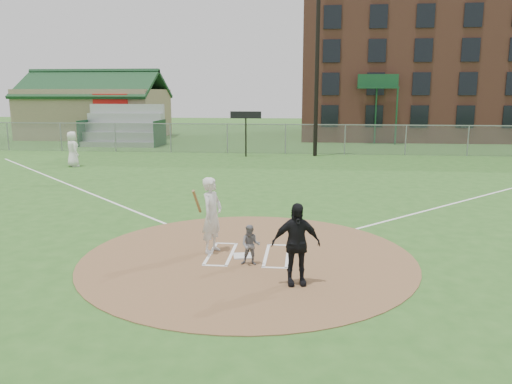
# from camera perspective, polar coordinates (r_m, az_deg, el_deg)

# --- Properties ---
(ground) EXTENTS (140.00, 140.00, 0.00)m
(ground) POSITION_cam_1_polar(r_m,az_deg,el_deg) (12.77, -0.91, -7.49)
(ground) COLOR #2B5B1F
(ground) RESTS_ON ground
(dirt_circle) EXTENTS (8.40, 8.40, 0.02)m
(dirt_circle) POSITION_cam_1_polar(r_m,az_deg,el_deg) (12.77, -0.91, -7.45)
(dirt_circle) COLOR brown
(dirt_circle) RESTS_ON ground
(home_plate) EXTENTS (0.55, 0.55, 0.03)m
(home_plate) POSITION_cam_1_polar(r_m,az_deg,el_deg) (12.78, -1.53, -7.31)
(home_plate) COLOR silver
(home_plate) RESTS_ON dirt_circle
(foul_line_first) EXTENTS (17.04, 17.04, 0.01)m
(foul_line_first) POSITION_cam_1_polar(r_m,az_deg,el_deg) (22.71, 25.17, -0.21)
(foul_line_first) COLOR white
(foul_line_first) RESTS_ON ground
(foul_line_third) EXTENTS (17.04, 17.04, 0.01)m
(foul_line_third) POSITION_cam_1_polar(r_m,az_deg,el_deg) (23.80, -20.28, 0.65)
(foul_line_third) COLOR white
(foul_line_third) RESTS_ON ground
(catcher) EXTENTS (0.49, 0.39, 0.99)m
(catcher) POSITION_cam_1_polar(r_m,az_deg,el_deg) (12.05, -0.62, -6.08)
(catcher) COLOR slate
(catcher) RESTS_ON dirt_circle
(umpire) EXTENTS (1.13, 0.64, 1.81)m
(umpire) POSITION_cam_1_polar(r_m,az_deg,el_deg) (10.79, 4.58, -5.94)
(umpire) COLOR black
(umpire) RESTS_ON dirt_circle
(ondeck_player) EXTENTS (1.13, 1.13, 1.98)m
(ondeck_player) POSITION_cam_1_polar(r_m,az_deg,el_deg) (29.98, -20.24, 4.63)
(ondeck_player) COLOR white
(ondeck_player) RESTS_ON ground
(batters_boxes) EXTENTS (2.08, 1.88, 0.01)m
(batters_boxes) POSITION_cam_1_polar(r_m,az_deg,el_deg) (12.90, -0.83, -7.17)
(batters_boxes) COLOR white
(batters_boxes) RESTS_ON dirt_circle
(batter_at_plate) EXTENTS (0.70, 1.12, 1.97)m
(batter_at_plate) POSITION_cam_1_polar(r_m,az_deg,el_deg) (12.93, -5.06, -2.64)
(batter_at_plate) COLOR silver
(batter_at_plate) RESTS_ON dirt_circle
(outfield_fence) EXTENTS (56.08, 0.08, 2.03)m
(outfield_fence) POSITION_cam_1_polar(r_m,az_deg,el_deg) (34.18, 3.39, 6.08)
(outfield_fence) COLOR slate
(outfield_fence) RESTS_ON ground
(bleachers) EXTENTS (6.08, 3.20, 3.20)m
(bleachers) POSITION_cam_1_polar(r_m,az_deg,el_deg) (40.91, -15.01, 7.38)
(bleachers) COLOR #B7BABF
(bleachers) RESTS_ON ground
(clubhouse) EXTENTS (12.20, 8.71, 6.23)m
(clubhouse) POSITION_cam_1_polar(r_m,az_deg,el_deg) (49.04, -17.77, 8.76)
(clubhouse) COLOR #988A67
(clubhouse) RESTS_ON ground
(brick_warehouse) EXTENTS (30.00, 17.17, 15.00)m
(brick_warehouse) POSITION_cam_1_polar(r_m,az_deg,el_deg) (52.17, 22.71, 14.18)
(brick_warehouse) COLOR brown
(brick_warehouse) RESTS_ON ground
(light_pole) EXTENTS (1.20, 0.30, 12.22)m
(light_pole) POSITION_cam_1_polar(r_m,az_deg,el_deg) (33.11, 7.02, 15.54)
(light_pole) COLOR black
(light_pole) RESTS_ON ground
(scoreboard_sign) EXTENTS (2.00, 0.10, 2.93)m
(scoreboard_sign) POSITION_cam_1_polar(r_m,az_deg,el_deg) (32.49, -1.18, 8.25)
(scoreboard_sign) COLOR black
(scoreboard_sign) RESTS_ON ground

